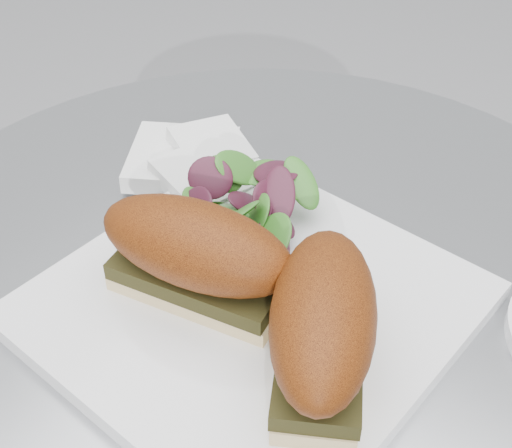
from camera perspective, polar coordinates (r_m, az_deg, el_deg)
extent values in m
cylinder|color=#A8ABAF|center=(0.59, 0.60, -4.67)|extent=(0.70, 0.70, 0.02)
cube|color=white|center=(0.55, -0.38, -6.51)|extent=(0.34, 0.34, 0.02)
cube|color=beige|center=(0.54, -4.57, -5.12)|extent=(0.14, 0.06, 0.01)
cube|color=black|center=(0.53, -4.64, -4.11)|extent=(0.13, 0.06, 0.01)
ellipsoid|color=#6B2E0A|center=(0.51, -4.82, -1.63)|extent=(0.16, 0.08, 0.06)
cube|color=beige|center=(0.50, 5.10, -10.72)|extent=(0.10, 0.14, 0.01)
cube|color=black|center=(0.49, 5.19, -9.73)|extent=(0.10, 0.14, 0.01)
ellipsoid|color=#6B2E0A|center=(0.46, 5.41, -7.27)|extent=(0.12, 0.17, 0.06)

